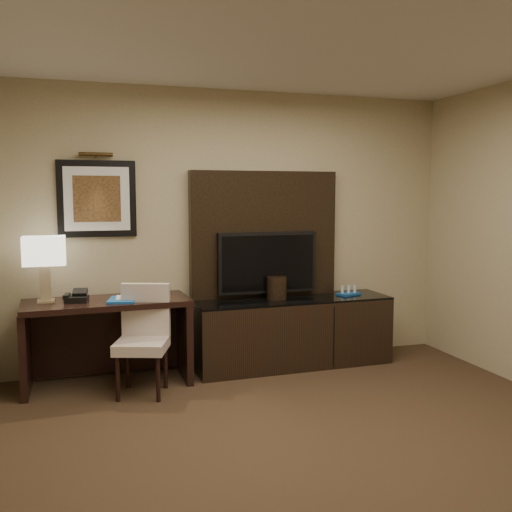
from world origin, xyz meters
name	(u,v)px	position (x,y,z in m)	size (l,w,h in m)	color
floor	(343,477)	(0.00, 0.00, -0.01)	(4.50, 5.00, 0.01)	#362518
ceiling	(351,11)	(0.00, 0.00, 2.70)	(4.50, 5.00, 0.01)	silver
wall_back	(233,229)	(0.00, 2.50, 1.35)	(4.50, 0.01, 2.70)	tan
desk	(108,342)	(-1.25, 2.15, 0.38)	(1.43, 0.61, 0.77)	black
credenza	(292,332)	(0.52, 2.20, 0.34)	(1.95, 0.54, 0.67)	black
tv_wall_panel	(264,237)	(0.30, 2.44, 1.27)	(1.50, 0.12, 1.30)	black
tv	(267,262)	(0.30, 2.34, 1.02)	(1.00, 0.08, 0.60)	black
artwork	(97,199)	(-1.30, 2.48, 1.65)	(0.70, 0.04, 0.70)	black
picture_light	(96,154)	(-1.30, 2.44, 2.05)	(0.04, 0.04, 0.30)	#3F2D14
desk_chair	(142,344)	(-1.00, 1.79, 0.43)	(0.42, 0.48, 0.87)	beige
table_lamp	(45,267)	(-1.76, 2.21, 1.07)	(0.38, 0.22, 0.62)	tan
desk_phone	(77,297)	(-1.51, 2.14, 0.81)	(0.19, 0.17, 0.09)	black
blue_folder	(122,300)	(-1.13, 2.07, 0.77)	(0.23, 0.31, 0.02)	#1958A3
book	(115,287)	(-1.18, 2.14, 0.88)	(0.17, 0.02, 0.23)	#A0937D
ice_bucket	(277,288)	(0.36, 2.23, 0.78)	(0.20, 0.20, 0.22)	black
minibar_tray	(349,291)	(1.14, 2.22, 0.71)	(0.23, 0.14, 0.08)	#164E93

